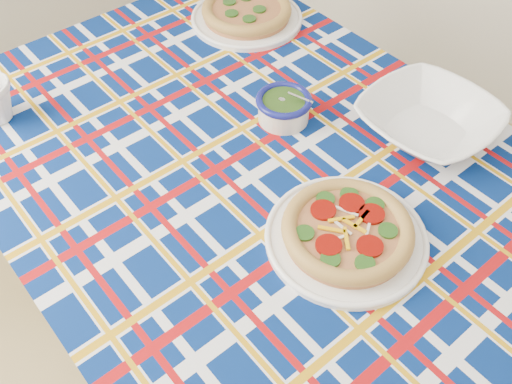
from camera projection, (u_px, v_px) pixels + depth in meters
The scene contains 6 objects.
dining_table at pixel (284, 210), 1.35m from camera, with size 2.07×1.73×0.83m.
tablecloth at pixel (284, 203), 1.33m from camera, with size 1.81×1.15×0.12m, color navy, non-canonical shape.
main_focaccia_plate at pixel (347, 230), 1.16m from camera, with size 0.35×0.35×0.07m, color #AC693D, non-canonical shape.
pesto_bowl at pixel (284, 106), 1.40m from camera, with size 0.14×0.14×0.08m, color #1B350E, non-canonical shape.
serving_bowl at pixel (428, 121), 1.37m from camera, with size 0.32×0.32×0.08m, color white.
second_focaccia_plate at pixel (247, 11), 1.71m from camera, with size 0.35×0.35×0.06m, color #AC693D, non-canonical shape.
Camera 1 is at (-0.06, -0.35, 1.79)m, focal length 40.00 mm.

